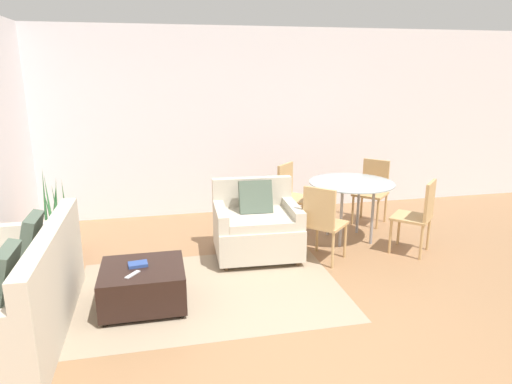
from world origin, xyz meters
The scene contains 14 objects.
ground_plane centered at (0.00, 0.00, 0.00)m, with size 20.00×20.00×0.00m, color #936B47.
wall_back centered at (0.00, 3.66, 1.38)m, with size 12.00×0.06×2.75m.
area_rug centered at (-0.74, 1.04, 0.00)m, with size 2.62×1.81×0.01m.
couch centered at (-2.37, 0.64, 0.31)m, with size 0.83×1.95×0.90m.
armchair centered at (-0.09, 1.84, 0.35)m, with size 1.01×0.88×0.90m.
ottoman centered at (-1.38, 0.88, 0.21)m, with size 0.76×0.70×0.39m.
book_stack centered at (-1.42, 0.92, 0.40)m, with size 0.19×0.14×0.03m.
tv_remote_primary centered at (-1.46, 0.73, 0.39)m, with size 0.14×0.16×0.01m.
potted_plant centered at (-2.37, 2.20, 0.22)m, with size 0.44×0.44×1.08m.
dining_table centered at (1.20, 2.08, 0.68)m, with size 1.08×1.08×0.77m.
dining_chair_near_left centered at (0.59, 1.47, 0.52)m, with size 0.59×0.59×0.90m.
dining_chair_near_right centered at (1.80, 1.47, 0.52)m, with size 0.59×0.59×0.90m.
dining_chair_far_left centered at (0.59, 2.69, 0.52)m, with size 0.59×0.59×0.90m.
dining_chair_far_right centered at (1.80, 2.69, 0.52)m, with size 0.59×0.59×0.90m.
Camera 1 is at (-1.19, -3.13, 2.15)m, focal length 32.00 mm.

